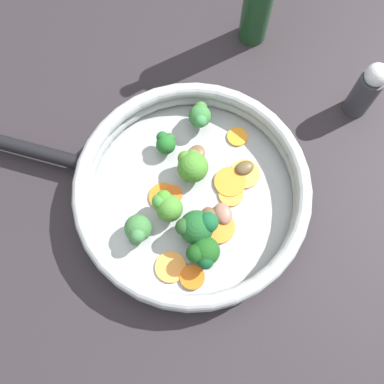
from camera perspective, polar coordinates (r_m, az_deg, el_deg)
The scene contains 27 objects.
ground_plane at distance 0.67m, azimuth 0.00°, elevation -0.88°, with size 4.00×4.00×0.00m, color black.
skillet at distance 0.66m, azimuth 0.00°, elevation -0.65°, with size 0.31×0.31×0.02m, color #939699.
skillet_rim_wall at distance 0.63m, azimuth 0.00°, elevation 0.19°, with size 0.33×0.33×0.04m.
skillet_handle at distance 0.71m, azimuth -19.35°, elevation 4.93°, with size 0.02×0.02×0.17m, color black.
skillet_rivet_left at distance 0.69m, azimuth -10.58°, elevation 6.14°, with size 0.01×0.01×0.01m, color #8E9899.
skillet_rivet_right at distance 0.67m, azimuth -13.05°, elevation -0.61°, with size 0.01×0.01×0.01m, color #98969C.
carrot_slice_0 at distance 0.65m, azimuth -3.66°, elevation -0.59°, with size 0.04×0.04×0.00m, color orange.
carrot_slice_1 at distance 0.62m, azimuth 0.03°, elevation -10.76°, with size 0.03×0.03×0.01m, color #DB5D13.
carrot_slice_2 at distance 0.66m, azimuth 4.84°, elevation 1.27°, with size 0.05×0.05×0.01m, color orange.
carrot_slice_3 at distance 0.65m, azimuth -2.50°, elevation -0.34°, with size 0.03×0.03×0.01m, color orange.
carrot_slice_4 at distance 0.64m, azimuth 3.34°, elevation -4.48°, with size 0.05×0.05×0.01m, color orange.
carrot_slice_5 at distance 0.63m, azimuth -2.72°, elevation -9.50°, with size 0.04×0.04×0.00m, color orange.
carrot_slice_6 at distance 0.69m, azimuth 5.77°, elevation 7.00°, with size 0.03×0.03×0.00m, color orange.
carrot_slice_7 at distance 0.65m, azimuth 4.96°, elevation -0.31°, with size 0.04×0.04×0.00m, color orange.
carrot_slice_8 at distance 0.67m, azimuth 6.69°, elevation 2.29°, with size 0.05×0.05×0.00m, color #F9953E.
broccoli_floret_0 at distance 0.67m, azimuth 1.02°, elevation 9.66°, with size 0.04×0.04×0.04m.
broccoli_floret_1 at distance 0.60m, azimuth 1.44°, elevation -7.56°, with size 0.05×0.05×0.05m.
broccoli_floret_2 at distance 0.62m, azimuth -3.28°, elevation -1.68°, with size 0.04×0.04×0.05m.
broccoli_floret_3 at distance 0.61m, azimuth 0.64°, elevation -4.43°, with size 0.05×0.05×0.05m.
broccoli_floret_4 at distance 0.64m, azimuth 0.01°, elevation 3.38°, with size 0.04×0.05×0.05m.
broccoli_floret_5 at distance 0.66m, azimuth -3.37°, elevation 6.28°, with size 0.03×0.03×0.04m.
broccoli_floret_6 at distance 0.62m, azimuth -6.91°, elevation -4.80°, with size 0.04×0.04×0.04m.
mushroom_piece_0 at distance 0.64m, azimuth 3.97°, elevation -2.74°, with size 0.03×0.02×0.01m, color #8C5C4C.
mushroom_piece_1 at distance 0.67m, azimuth 6.69°, elevation 3.07°, with size 0.03×0.02×0.01m, color brown.
mushroom_piece_2 at distance 0.64m, azimuth 2.17°, elevation -3.25°, with size 0.03×0.02×0.01m, color brown.
mushroom_piece_3 at distance 0.67m, azimuth 0.46°, elevation 4.71°, with size 0.03×0.03×0.01m, color brown.
salt_shaker at distance 0.73m, azimuth 21.30°, elevation 12.02°, with size 0.04×0.04×0.11m.
Camera 1 is at (-0.14, -0.15, 0.64)m, focal length 42.00 mm.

